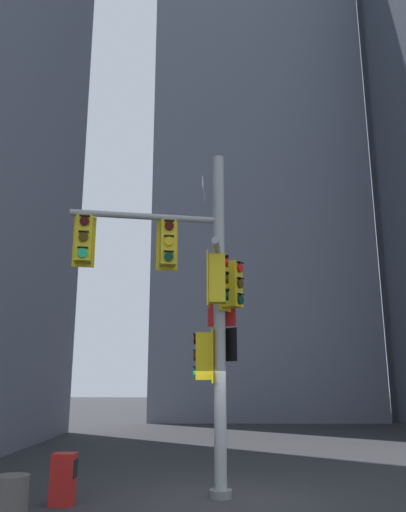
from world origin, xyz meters
name	(u,v)px	position (x,y,z in m)	size (l,w,h in m)	color
ground	(221,498)	(0.00, 0.00, 0.00)	(120.00, 120.00, 0.00)	#2D2D30
building_mid_block	(251,147)	(2.94, 24.47, 19.64)	(13.34, 13.34, 39.28)	slate
signal_pole_assembly	(196,294)	(-0.51, -0.21, 4.13)	(3.81, 2.28, 7.43)	#9EA0A3
newspaper_box	(63,479)	(-3.04, -0.66, 0.47)	(0.45, 0.36, 0.94)	red
trash_bin	(9,506)	(-3.28, -2.69, 0.44)	(0.55, 0.55, 0.88)	#59514C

